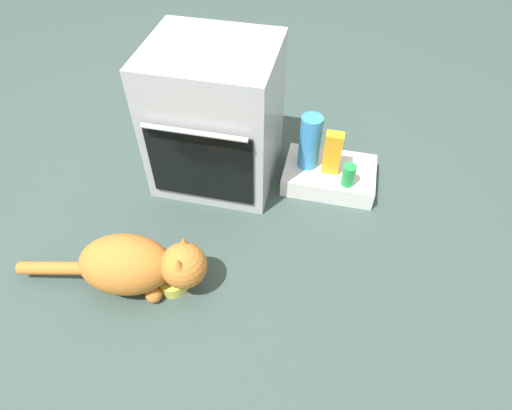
# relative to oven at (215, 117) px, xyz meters

# --- Properties ---
(ground) EXTENTS (8.00, 8.00, 0.00)m
(ground) POSITION_rel_oven_xyz_m (0.02, -0.46, -0.37)
(ground) COLOR #384C47
(oven) EXTENTS (0.61, 0.58, 0.74)m
(oven) POSITION_rel_oven_xyz_m (0.00, 0.00, 0.00)
(oven) COLOR #B7BABF
(oven) RESTS_ON ground
(pantry_cabinet) EXTENTS (0.48, 0.32, 0.11)m
(pantry_cabinet) POSITION_rel_oven_xyz_m (0.61, 0.05, -0.31)
(pantry_cabinet) COLOR white
(pantry_cabinet) RESTS_ON ground
(food_bowl) EXTENTS (0.13, 0.13, 0.09)m
(food_bowl) POSITION_rel_oven_xyz_m (0.01, -0.77, -0.33)
(food_bowl) COLOR #D1D14C
(food_bowl) RESTS_ON ground
(cat) EXTENTS (0.85, 0.32, 0.28)m
(cat) POSITION_rel_oven_xyz_m (-0.13, -0.79, -0.22)
(cat) COLOR #C6752D
(cat) RESTS_ON ground
(water_bottle) EXTENTS (0.11, 0.11, 0.30)m
(water_bottle) POSITION_rel_oven_xyz_m (0.48, 0.05, -0.11)
(water_bottle) COLOR #388CD1
(water_bottle) RESTS_ON pantry_cabinet
(soda_can) EXTENTS (0.07, 0.07, 0.12)m
(soda_can) POSITION_rel_oven_xyz_m (0.70, -0.06, -0.20)
(soda_can) COLOR green
(soda_can) RESTS_ON pantry_cabinet
(juice_carton) EXTENTS (0.09, 0.06, 0.24)m
(juice_carton) POSITION_rel_oven_xyz_m (0.60, 0.03, -0.14)
(juice_carton) COLOR orange
(juice_carton) RESTS_ON pantry_cabinet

